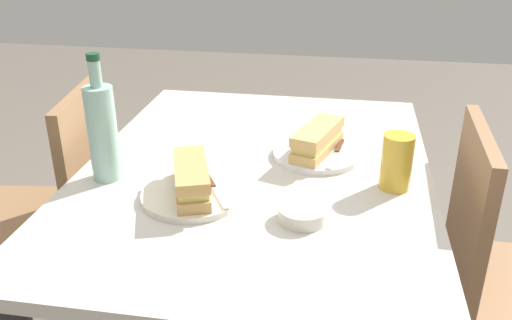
{
  "coord_description": "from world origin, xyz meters",
  "views": [
    {
      "loc": [
        1.2,
        0.2,
        1.32
      ],
      "look_at": [
        0.0,
        0.0,
        0.75
      ],
      "focal_mm": 38.54,
      "sensor_mm": 36.0,
      "label": 1
    }
  ],
  "objects": [
    {
      "name": "baguette_sandwich_far",
      "position": [
        -0.09,
        0.14,
        0.78
      ],
      "size": [
        0.21,
        0.13,
        0.07
      ],
      "color": "tan",
      "rests_on": "plate_far"
    },
    {
      "name": "plate_far",
      "position": [
        -0.09,
        0.14,
        0.74
      ],
      "size": [
        0.22,
        0.22,
        0.01
      ],
      "primitive_type": "cylinder",
      "color": "white",
      "rests_on": "dining_table"
    },
    {
      "name": "chair_near",
      "position": [
        -0.12,
        -0.62,
        0.49
      ],
      "size": [
        0.45,
        0.45,
        0.86
      ],
      "color": "#936B47",
      "rests_on": "ground"
    },
    {
      "name": "plate_near",
      "position": [
        0.18,
        -0.11,
        0.74
      ],
      "size": [
        0.22,
        0.22,
        0.01
      ],
      "primitive_type": "cylinder",
      "color": "silver",
      "rests_on": "dining_table"
    },
    {
      "name": "dining_table",
      "position": [
        0.0,
        0.0,
        0.62
      ],
      "size": [
        1.12,
        0.84,
        0.73
      ],
      "color": "beige",
      "rests_on": "ground"
    },
    {
      "name": "water_bottle",
      "position": [
        0.11,
        -0.34,
        0.85
      ],
      "size": [
        0.07,
        0.07,
        0.3
      ],
      "color": "#99C6B7",
      "rests_on": "dining_table"
    },
    {
      "name": "baguette_sandwich_near",
      "position": [
        0.18,
        -0.11,
        0.78
      ],
      "size": [
        0.21,
        0.13,
        0.07
      ],
      "color": "tan",
      "rests_on": "plate_near"
    },
    {
      "name": "chair_far",
      "position": [
        -0.0,
        0.62,
        0.49
      ],
      "size": [
        0.42,
        0.42,
        0.86
      ],
      "color": "#936B47",
      "rests_on": "ground"
    },
    {
      "name": "knife_near",
      "position": [
        0.15,
        -0.07,
        0.75
      ],
      "size": [
        0.16,
        0.1,
        0.01
      ],
      "color": "silver",
      "rests_on": "plate_near"
    },
    {
      "name": "knife_far",
      "position": [
        -0.08,
        0.19,
        0.75
      ],
      "size": [
        0.18,
        0.04,
        0.01
      ],
      "color": "silver",
      "rests_on": "plate_far"
    },
    {
      "name": "olive_bowl",
      "position": [
        0.23,
        0.14,
        0.75
      ],
      "size": [
        0.1,
        0.1,
        0.03
      ],
      "primitive_type": "cylinder",
      "color": "silver",
      "rests_on": "dining_table"
    },
    {
      "name": "beer_glass",
      "position": [
        0.05,
        0.33,
        0.8
      ],
      "size": [
        0.07,
        0.07,
        0.13
      ],
      "primitive_type": "cylinder",
      "color": "gold",
      "rests_on": "dining_table"
    }
  ]
}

